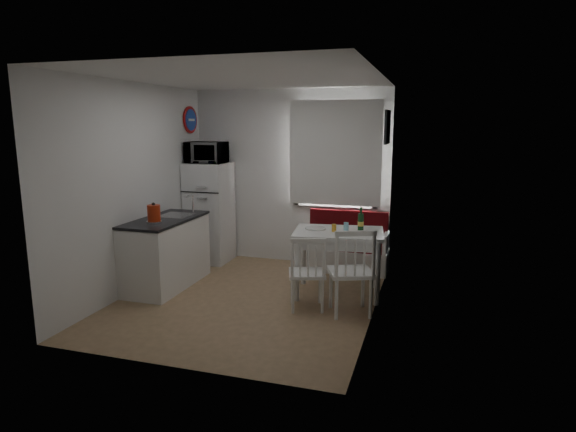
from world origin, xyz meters
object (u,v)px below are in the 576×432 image
(kitchen_counter, at_px, (167,252))
(dining_table, at_px, (339,238))
(chair_left, at_px, (305,266))
(bench, at_px, (346,251))
(chair_right, at_px, (349,263))
(kettle, at_px, (154,213))
(wine_bottle, at_px, (361,219))
(fridge, at_px, (210,212))
(microwave, at_px, (206,153))

(kitchen_counter, xyz_separation_m, dining_table, (2.20, 0.33, 0.26))
(kitchen_counter, relative_size, chair_left, 2.61)
(bench, relative_size, dining_table, 1.02)
(dining_table, height_order, chair_right, chair_right)
(kettle, distance_m, wine_bottle, 2.52)
(chair_left, bearing_deg, bench, 66.17)
(dining_table, xyz_separation_m, chair_right, (0.25, -0.67, -0.10))
(bench, xyz_separation_m, wine_bottle, (0.33, -0.92, 0.67))
(fridge, xyz_separation_m, wine_bottle, (2.43, -0.81, 0.20))
(kitchen_counter, distance_m, bench, 2.52)
(chair_right, distance_m, wine_bottle, 0.84)
(chair_left, distance_m, wine_bottle, 1.00)
(chair_left, xyz_separation_m, wine_bottle, (0.50, 0.76, 0.42))
(chair_right, xyz_separation_m, microwave, (-2.43, 1.54, 1.06))
(chair_right, bearing_deg, kettle, 157.83)
(kitchen_counter, bearing_deg, fridge, 89.10)
(wine_bottle, bearing_deg, fridge, 161.50)
(kitchen_counter, distance_m, chair_left, 1.98)
(kitchen_counter, bearing_deg, bench, 32.51)
(microwave, xyz_separation_m, wine_bottle, (2.43, -0.76, -0.72))
(wine_bottle, bearing_deg, chair_left, -123.41)
(dining_table, relative_size, wine_bottle, 3.95)
(kitchen_counter, xyz_separation_m, microwave, (0.02, 1.19, 1.22))
(bench, relative_size, fridge, 0.79)
(fridge, bearing_deg, microwave, -90.00)
(dining_table, bearing_deg, kitchen_counter, -179.24)
(dining_table, relative_size, chair_right, 1.96)
(chair_right, relative_size, microwave, 1.05)
(chair_right, bearing_deg, kitchen_counter, 150.33)
(bench, relative_size, chair_left, 2.36)
(fridge, xyz_separation_m, microwave, (0.00, -0.05, 0.92))
(bench, xyz_separation_m, dining_table, (0.08, -1.02, 0.43))
(microwave, xyz_separation_m, kettle, (0.03, -1.52, -0.65))
(kitchen_counter, height_order, chair_left, kitchen_counter)
(fridge, bearing_deg, chair_left, -39.18)
(dining_table, height_order, chair_left, chair_left)
(dining_table, distance_m, fridge, 2.36)
(bench, xyz_separation_m, microwave, (-2.10, -0.16, 1.39))
(kitchen_counter, relative_size, kettle, 5.32)
(wine_bottle, bearing_deg, chair_right, -90.05)
(dining_table, xyz_separation_m, fridge, (-2.18, 0.91, 0.04))
(kitchen_counter, height_order, fridge, fridge)
(dining_table, xyz_separation_m, kettle, (-2.15, -0.65, 0.31))
(bench, height_order, microwave, microwave)
(fridge, distance_m, microwave, 0.92)
(chair_right, height_order, kettle, kettle)
(chair_right, xyz_separation_m, wine_bottle, (0.00, 0.77, 0.34))
(chair_left, bearing_deg, fridge, 122.86)
(microwave, distance_m, kettle, 1.65)
(dining_table, bearing_deg, bench, 86.53)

